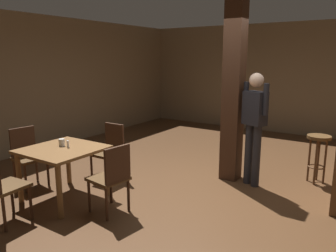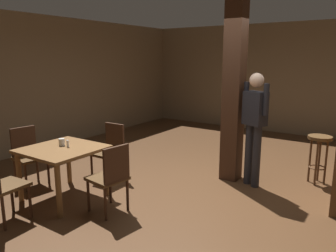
{
  "view_description": "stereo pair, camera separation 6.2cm",
  "coord_description": "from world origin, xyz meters",
  "px_view_note": "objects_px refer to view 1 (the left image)",
  "views": [
    {
      "loc": [
        2.03,
        -4.19,
        1.94
      ],
      "look_at": [
        -0.67,
        -0.09,
        0.91
      ],
      "focal_mm": 35.0,
      "sensor_mm": 36.0,
      "label": 1
    },
    {
      "loc": [
        2.09,
        -4.15,
        1.94
      ],
      "look_at": [
        -0.67,
        -0.09,
        0.91
      ],
      "focal_mm": 35.0,
      "sensor_mm": 36.0,
      "label": 2
    }
  ],
  "objects_px": {
    "dining_table": "(63,156)",
    "chair_south": "(0,184)",
    "chair_west": "(27,154)",
    "napkin_cup": "(62,142)",
    "standing_person": "(254,121)",
    "chair_north": "(110,149)",
    "bar_stool_near": "(318,147)",
    "chair_east": "(112,176)",
    "salt_shaker": "(68,144)"
  },
  "relations": [
    {
      "from": "napkin_cup",
      "to": "standing_person",
      "type": "xyz_separation_m",
      "value": [
        2.09,
        1.86,
        0.22
      ]
    },
    {
      "from": "standing_person",
      "to": "chair_south",
      "type": "bearing_deg",
      "value": -125.46
    },
    {
      "from": "chair_east",
      "to": "chair_west",
      "type": "xyz_separation_m",
      "value": [
        -1.71,
        -0.02,
        0.0
      ]
    },
    {
      "from": "dining_table",
      "to": "chair_south",
      "type": "distance_m",
      "value": 0.9
    },
    {
      "from": "chair_north",
      "to": "standing_person",
      "type": "bearing_deg",
      "value": 27.39
    },
    {
      "from": "chair_north",
      "to": "chair_west",
      "type": "height_order",
      "value": "same"
    },
    {
      "from": "dining_table",
      "to": "chair_south",
      "type": "xyz_separation_m",
      "value": [
        -0.02,
        -0.89,
        -0.11
      ]
    },
    {
      "from": "dining_table",
      "to": "napkin_cup",
      "type": "height_order",
      "value": "napkin_cup"
    },
    {
      "from": "dining_table",
      "to": "standing_person",
      "type": "height_order",
      "value": "standing_person"
    },
    {
      "from": "chair_west",
      "to": "napkin_cup",
      "type": "bearing_deg",
      "value": 4.38
    },
    {
      "from": "dining_table",
      "to": "chair_east",
      "type": "height_order",
      "value": "chair_east"
    },
    {
      "from": "chair_west",
      "to": "salt_shaker",
      "type": "xyz_separation_m",
      "value": [
        0.88,
        0.05,
        0.27
      ]
    },
    {
      "from": "chair_south",
      "to": "bar_stool_near",
      "type": "xyz_separation_m",
      "value": [
        2.83,
        3.47,
        0.07
      ]
    },
    {
      "from": "chair_south",
      "to": "chair_west",
      "type": "xyz_separation_m",
      "value": [
        -0.83,
        0.9,
        0.0
      ]
    },
    {
      "from": "chair_north",
      "to": "salt_shaker",
      "type": "height_order",
      "value": "chair_north"
    },
    {
      "from": "chair_east",
      "to": "salt_shaker",
      "type": "xyz_separation_m",
      "value": [
        -0.83,
        0.04,
        0.27
      ]
    },
    {
      "from": "dining_table",
      "to": "chair_east",
      "type": "relative_size",
      "value": 1.09
    },
    {
      "from": "chair_south",
      "to": "standing_person",
      "type": "distance_m",
      "value": 3.5
    },
    {
      "from": "standing_person",
      "to": "napkin_cup",
      "type": "bearing_deg",
      "value": -138.3
    },
    {
      "from": "chair_east",
      "to": "standing_person",
      "type": "height_order",
      "value": "standing_person"
    },
    {
      "from": "chair_south",
      "to": "salt_shaker",
      "type": "height_order",
      "value": "chair_south"
    },
    {
      "from": "dining_table",
      "to": "chair_south",
      "type": "relative_size",
      "value": 1.09
    },
    {
      "from": "chair_north",
      "to": "chair_south",
      "type": "bearing_deg",
      "value": -90.98
    },
    {
      "from": "chair_north",
      "to": "bar_stool_near",
      "type": "height_order",
      "value": "chair_north"
    },
    {
      "from": "chair_south",
      "to": "chair_west",
      "type": "distance_m",
      "value": 1.23
    },
    {
      "from": "chair_north",
      "to": "chair_south",
      "type": "height_order",
      "value": "same"
    },
    {
      "from": "chair_south",
      "to": "napkin_cup",
      "type": "xyz_separation_m",
      "value": [
        -0.08,
        0.96,
        0.28
      ]
    },
    {
      "from": "salt_shaker",
      "to": "standing_person",
      "type": "bearing_deg",
      "value": 43.64
    },
    {
      "from": "chair_west",
      "to": "napkin_cup",
      "type": "relative_size",
      "value": 8.86
    },
    {
      "from": "chair_east",
      "to": "salt_shaker",
      "type": "relative_size",
      "value": 9.21
    },
    {
      "from": "chair_east",
      "to": "chair_south",
      "type": "distance_m",
      "value": 1.28
    },
    {
      "from": "chair_east",
      "to": "napkin_cup",
      "type": "xyz_separation_m",
      "value": [
        -0.97,
        0.04,
        0.28
      ]
    },
    {
      "from": "chair_east",
      "to": "standing_person",
      "type": "distance_m",
      "value": 2.27
    },
    {
      "from": "salt_shaker",
      "to": "standing_person",
      "type": "xyz_separation_m",
      "value": [
        1.96,
        1.87,
        0.22
      ]
    },
    {
      "from": "dining_table",
      "to": "chair_east",
      "type": "bearing_deg",
      "value": 1.79
    },
    {
      "from": "chair_west",
      "to": "salt_shaker",
      "type": "relative_size",
      "value": 9.21
    },
    {
      "from": "chair_east",
      "to": "salt_shaker",
      "type": "height_order",
      "value": "chair_east"
    },
    {
      "from": "chair_south",
      "to": "bar_stool_near",
      "type": "bearing_deg",
      "value": 50.84
    },
    {
      "from": "chair_east",
      "to": "chair_south",
      "type": "xyz_separation_m",
      "value": [
        -0.89,
        -0.92,
        0.0
      ]
    },
    {
      "from": "chair_south",
      "to": "dining_table",
      "type": "bearing_deg",
      "value": 88.91
    },
    {
      "from": "napkin_cup",
      "to": "salt_shaker",
      "type": "height_order",
      "value": "napkin_cup"
    },
    {
      "from": "bar_stool_near",
      "to": "standing_person",
      "type": "bearing_deg",
      "value": -141.56
    },
    {
      "from": "salt_shaker",
      "to": "standing_person",
      "type": "height_order",
      "value": "standing_person"
    },
    {
      "from": "standing_person",
      "to": "bar_stool_near",
      "type": "height_order",
      "value": "standing_person"
    },
    {
      "from": "salt_shaker",
      "to": "bar_stool_near",
      "type": "bearing_deg",
      "value": 42.19
    },
    {
      "from": "chair_west",
      "to": "chair_south",
      "type": "bearing_deg",
      "value": -47.57
    },
    {
      "from": "chair_south",
      "to": "napkin_cup",
      "type": "relative_size",
      "value": 8.86
    },
    {
      "from": "chair_north",
      "to": "chair_east",
      "type": "distance_m",
      "value": 1.23
    },
    {
      "from": "chair_east",
      "to": "standing_person",
      "type": "bearing_deg",
      "value": 59.43
    },
    {
      "from": "chair_east",
      "to": "chair_north",
      "type": "bearing_deg",
      "value": 134.32
    }
  ]
}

